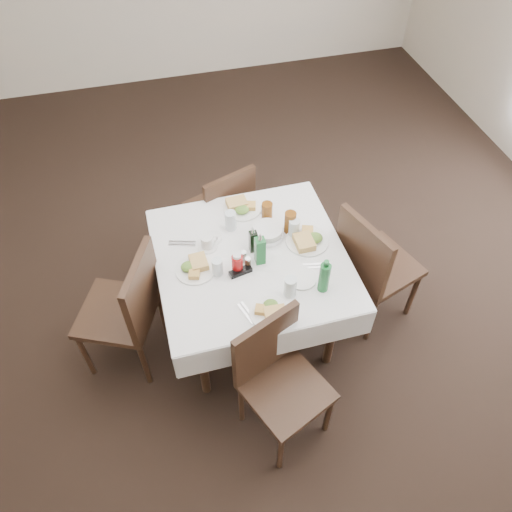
# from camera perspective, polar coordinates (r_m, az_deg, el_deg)

# --- Properties ---
(ground_plane) EXTENTS (7.00, 7.00, 0.00)m
(ground_plane) POSITION_cam_1_polar(r_m,az_deg,el_deg) (3.88, -1.13, -4.97)
(ground_plane) COLOR black
(room_shell) EXTENTS (6.04, 7.04, 2.80)m
(room_shell) POSITION_cam_1_polar(r_m,az_deg,el_deg) (2.70, -1.69, 17.11)
(room_shell) COLOR beige
(room_shell) RESTS_ON ground
(dining_table) EXTENTS (1.20, 1.20, 0.76)m
(dining_table) POSITION_cam_1_polar(r_m,az_deg,el_deg) (3.21, -0.53, -1.08)
(dining_table) COLOR black
(dining_table) RESTS_ON ground
(chair_north) EXTENTS (0.54, 0.54, 0.89)m
(chair_north) POSITION_cam_1_polar(r_m,az_deg,el_deg) (3.83, -3.70, 5.51)
(chair_north) COLOR black
(chair_north) RESTS_ON ground
(chair_south) EXTENTS (0.58, 0.58, 0.93)m
(chair_south) POSITION_cam_1_polar(r_m,az_deg,el_deg) (2.94, 2.39, -13.23)
(chair_south) COLOR black
(chair_south) RESTS_ON ground
(chair_east) EXTENTS (0.59, 0.59, 0.99)m
(chair_east) POSITION_cam_1_polar(r_m,az_deg,el_deg) (3.45, 12.99, -0.84)
(chair_east) COLOR black
(chair_east) RESTS_ON ground
(chair_west) EXTENTS (0.62, 0.62, 0.99)m
(chair_west) POSITION_cam_1_polar(r_m,az_deg,el_deg) (3.24, -14.26, -5.63)
(chair_west) COLOR black
(chair_west) RESTS_ON ground
(meal_north) EXTENTS (0.26, 0.26, 0.06)m
(meal_north) POSITION_cam_1_polar(r_m,az_deg,el_deg) (3.43, -1.70, 5.65)
(meal_north) COLOR white
(meal_north) RESTS_ON dining_table
(meal_south) EXTENTS (0.24, 0.24, 0.05)m
(meal_south) POSITION_cam_1_polar(r_m,az_deg,el_deg) (2.86, 1.69, -6.35)
(meal_south) COLOR white
(meal_south) RESTS_ON dining_table
(meal_east) EXTENTS (0.28, 0.28, 0.06)m
(meal_east) POSITION_cam_1_polar(r_m,az_deg,el_deg) (3.22, 5.91, 1.87)
(meal_east) COLOR white
(meal_east) RESTS_ON dining_table
(meal_west) EXTENTS (0.25, 0.25, 0.05)m
(meal_west) POSITION_cam_1_polar(r_m,az_deg,el_deg) (3.08, -6.98, -1.27)
(meal_west) COLOR white
(meal_west) RESTS_ON dining_table
(side_plate_a) EXTENTS (0.14, 0.14, 0.01)m
(side_plate_a) POSITION_cam_1_polar(r_m,az_deg,el_deg) (3.25, -5.14, 2.03)
(side_plate_a) COLOR white
(side_plate_a) RESTS_ON dining_table
(side_plate_b) EXTENTS (0.18, 0.18, 0.01)m
(side_plate_b) POSITION_cam_1_polar(r_m,az_deg,el_deg) (3.03, 5.20, -2.56)
(side_plate_b) COLOR white
(side_plate_b) RESTS_ON dining_table
(water_n) EXTENTS (0.07, 0.07, 0.14)m
(water_n) POSITION_cam_1_polar(r_m,az_deg,el_deg) (3.27, -2.93, 4.07)
(water_n) COLOR silver
(water_n) RESTS_ON dining_table
(water_s) EXTENTS (0.07, 0.07, 0.14)m
(water_s) POSITION_cam_1_polar(r_m,az_deg,el_deg) (2.91, 3.93, -3.54)
(water_s) COLOR silver
(water_s) RESTS_ON dining_table
(water_e) EXTENTS (0.07, 0.07, 0.13)m
(water_e) POSITION_cam_1_polar(r_m,az_deg,el_deg) (3.23, 4.37, 3.19)
(water_e) COLOR silver
(water_e) RESTS_ON dining_table
(water_w) EXTENTS (0.06, 0.06, 0.12)m
(water_w) POSITION_cam_1_polar(r_m,az_deg,el_deg) (3.02, -4.44, -1.27)
(water_w) COLOR silver
(water_w) RESTS_ON dining_table
(iced_tea_a) EXTENTS (0.07, 0.07, 0.15)m
(iced_tea_a) POSITION_cam_1_polar(r_m,az_deg,el_deg) (3.31, 1.27, 5.01)
(iced_tea_a) COLOR brown
(iced_tea_a) RESTS_ON dining_table
(iced_tea_b) EXTENTS (0.08, 0.08, 0.16)m
(iced_tea_b) POSITION_cam_1_polar(r_m,az_deg,el_deg) (3.25, 3.92, 3.86)
(iced_tea_b) COLOR brown
(iced_tea_b) RESTS_ON dining_table
(bread_basket) EXTENTS (0.22, 0.22, 0.07)m
(bread_basket) POSITION_cam_1_polar(r_m,az_deg,el_deg) (3.24, 1.31, 2.74)
(bread_basket) COLOR silver
(bread_basket) RESTS_ON dining_table
(oil_cruet_dark) EXTENTS (0.05, 0.05, 0.20)m
(oil_cruet_dark) POSITION_cam_1_polar(r_m,az_deg,el_deg) (3.12, -0.32, 1.76)
(oil_cruet_dark) COLOR black
(oil_cruet_dark) RESTS_ON dining_table
(oil_cruet_green) EXTENTS (0.06, 0.06, 0.25)m
(oil_cruet_green) POSITION_cam_1_polar(r_m,az_deg,el_deg) (3.04, 0.46, 0.73)
(oil_cruet_green) COLOR #18682C
(oil_cruet_green) RESTS_ON dining_table
(ketchup_bottle) EXTENTS (0.07, 0.07, 0.15)m
(ketchup_bottle) POSITION_cam_1_polar(r_m,az_deg,el_deg) (3.02, -2.16, -0.83)
(ketchup_bottle) COLOR #AD1011
(ketchup_bottle) RESTS_ON dining_table
(salt_shaker) EXTENTS (0.04, 0.04, 0.08)m
(salt_shaker) POSITION_cam_1_polar(r_m,az_deg,el_deg) (3.09, -1.42, -0.05)
(salt_shaker) COLOR white
(salt_shaker) RESTS_ON dining_table
(pepper_shaker) EXTENTS (0.04, 0.04, 0.08)m
(pepper_shaker) POSITION_cam_1_polar(r_m,az_deg,el_deg) (3.06, -0.94, -0.76)
(pepper_shaker) COLOR #44301F
(pepper_shaker) RESTS_ON dining_table
(coffee_mug) EXTENTS (0.14, 0.13, 0.09)m
(coffee_mug) POSITION_cam_1_polar(r_m,az_deg,el_deg) (3.18, -5.55, 1.54)
(coffee_mug) COLOR white
(coffee_mug) RESTS_ON dining_table
(sunglasses) EXTENTS (0.15, 0.07, 0.03)m
(sunglasses) POSITION_cam_1_polar(r_m,az_deg,el_deg) (3.04, -1.78, -1.79)
(sunglasses) COLOR black
(sunglasses) RESTS_ON dining_table
(green_bottle) EXTENTS (0.06, 0.06, 0.25)m
(green_bottle) POSITION_cam_1_polar(r_m,az_deg,el_deg) (2.92, 7.81, -2.39)
(green_bottle) COLOR #18682C
(green_bottle) RESTS_ON dining_table
(sugar_caddy) EXTENTS (0.08, 0.06, 0.04)m
(sugar_caddy) POSITION_cam_1_polar(r_m,az_deg,el_deg) (3.18, 5.62, 0.96)
(sugar_caddy) COLOR white
(sugar_caddy) RESTS_ON dining_table
(cutlery_n) EXTENTS (0.06, 0.17, 0.01)m
(cutlery_n) POSITION_cam_1_polar(r_m,az_deg,el_deg) (3.40, 0.95, 4.82)
(cutlery_n) COLOR silver
(cutlery_n) RESTS_ON dining_table
(cutlery_s) EXTENTS (0.09, 0.17, 0.01)m
(cutlery_s) POSITION_cam_1_polar(r_m,az_deg,el_deg) (2.87, -1.02, -6.51)
(cutlery_s) COLOR silver
(cutlery_s) RESTS_ON dining_table
(cutlery_e) EXTENTS (0.18, 0.07, 0.01)m
(cutlery_e) POSITION_cam_1_polar(r_m,az_deg,el_deg) (3.11, 7.01, -1.11)
(cutlery_e) COLOR silver
(cutlery_e) RESTS_ON dining_table
(cutlery_w) EXTENTS (0.18, 0.09, 0.01)m
(cutlery_w) POSITION_cam_1_polar(r_m,az_deg,el_deg) (3.25, -8.43, 1.44)
(cutlery_w) COLOR silver
(cutlery_w) RESTS_ON dining_table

